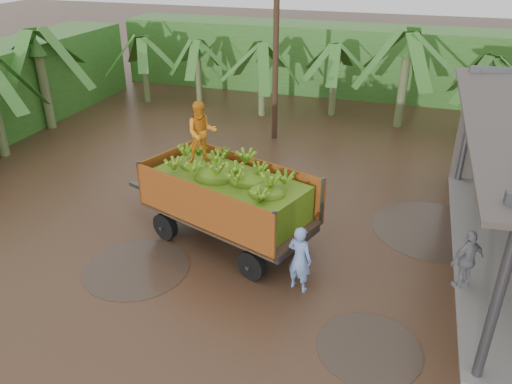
% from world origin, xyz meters
% --- Properties ---
extents(ground, '(100.00, 100.00, 0.00)m').
position_xyz_m(ground, '(0.00, 0.00, 0.00)').
color(ground, black).
rests_on(ground, ground).
extents(hedge_north, '(22.00, 3.00, 3.60)m').
position_xyz_m(hedge_north, '(-2.00, 16.00, 1.80)').
color(hedge_north, '#2D661E').
rests_on(hedge_north, ground).
extents(banana_trailer, '(6.65, 3.78, 3.94)m').
position_xyz_m(banana_trailer, '(-1.13, -0.48, 1.45)').
color(banana_trailer, '#C8631C').
rests_on(banana_trailer, ground).
extents(man_blue, '(0.74, 0.60, 1.76)m').
position_xyz_m(man_blue, '(1.27, -2.02, 0.88)').
color(man_blue, '#708ECD').
rests_on(man_blue, ground).
extents(man_grey, '(0.99, 0.91, 1.62)m').
position_xyz_m(man_grey, '(5.15, -0.72, 0.81)').
color(man_grey, gray).
rests_on(man_grey, ground).
extents(utility_pole, '(1.20, 0.24, 7.33)m').
position_xyz_m(utility_pole, '(-2.14, 7.86, 3.72)').
color(utility_pole, '#47301E').
rests_on(utility_pole, ground).
extents(banana_plants, '(24.14, 20.44, 4.45)m').
position_xyz_m(banana_plants, '(-5.41, 6.54, 1.91)').
color(banana_plants, '#2D661E').
rests_on(banana_plants, ground).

